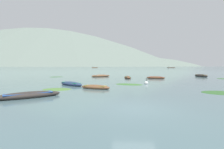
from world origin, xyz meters
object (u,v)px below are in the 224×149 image
rowboat_7 (71,84)px  rowboat_4 (156,78)px  rowboat_1 (95,87)px  ferry_1 (95,68)px  rowboat_6 (128,77)px  ferry_0 (171,68)px  rowboat_8 (29,95)px  mooring_buoy (146,83)px  rowboat_3 (201,76)px  rowboat_2 (101,76)px

rowboat_7 → rowboat_4: bearing=42.1°
rowboat_1 → ferry_1: ferry_1 is taller
rowboat_6 → ferry_0: size_ratio=0.38×
rowboat_7 → ferry_1: ferry_1 is taller
rowboat_8 → mooring_buoy: size_ratio=4.69×
rowboat_3 → ferry_0: 184.69m
rowboat_4 → ferry_1: bearing=102.8°
rowboat_8 → rowboat_4: bearing=55.5°
rowboat_7 → rowboat_8: 7.79m
rowboat_4 → ferry_1: size_ratio=0.43×
ferry_1 → ferry_0: bearing=5.1°
rowboat_7 → rowboat_8: (-0.67, -7.76, 0.00)m
rowboat_2 → rowboat_8: size_ratio=1.01×
rowboat_8 → rowboat_6: bearing=68.0°
rowboat_3 → mooring_buoy: mooring_buoy is taller
rowboat_3 → rowboat_6: rowboat_3 is taller
rowboat_2 → ferry_0: 192.77m
rowboat_8 → ferry_1: size_ratio=0.54×
rowboat_1 → rowboat_3: (19.77, 19.98, 0.06)m
rowboat_2 → mooring_buoy: (7.61, -13.65, -0.08)m
rowboat_1 → ferry_1: size_ratio=0.42×
rowboat_2 → rowboat_3: bearing=4.2°
rowboat_1 → ferry_0: bearing=71.5°
rowboat_3 → ferry_1: 177.51m
rowboat_2 → mooring_buoy: 15.63m
rowboat_2 → rowboat_4: rowboat_2 is taller
rowboat_1 → rowboat_6: bearing=75.3°
ferry_0 → rowboat_8: bearing=-109.1°
rowboat_2 → rowboat_4: (10.65, -4.59, -0.02)m
rowboat_7 → mooring_buoy: 9.37m
rowboat_1 → mooring_buoy: (5.80, 4.76, -0.05)m
ferry_0 → ferry_1: bearing=-174.9°
rowboat_1 → rowboat_4: 16.41m
rowboat_2 → rowboat_8: bearing=-95.5°
rowboat_1 → rowboat_8: bearing=-129.2°
rowboat_1 → rowboat_2: (-1.81, 18.41, 0.03)m
rowboat_1 → mooring_buoy: mooring_buoy is taller
rowboat_7 → mooring_buoy: size_ratio=4.29×
rowboat_8 → mooring_buoy: bearing=44.6°
rowboat_3 → rowboat_8: size_ratio=0.90×
rowboat_4 → rowboat_6: 5.11m
rowboat_4 → ferry_0: 193.63m
rowboat_4 → rowboat_7: rowboat_7 is taller
rowboat_1 → rowboat_6: (3.77, 14.36, 0.01)m
rowboat_3 → rowboat_4: bearing=-150.6°
rowboat_3 → rowboat_2: bearing=-175.8°
rowboat_6 → mooring_buoy: mooring_buoy is taller
mooring_buoy → rowboat_7: bearing=-168.0°
rowboat_7 → ferry_1: bearing=98.5°
rowboat_8 → mooring_buoy: mooring_buoy is taller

